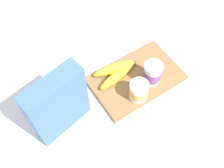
{
  "coord_description": "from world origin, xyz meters",
  "views": [
    {
      "loc": [
        0.4,
        0.44,
        0.92
      ],
      "look_at": [
        0.11,
        0.0,
        0.07
      ],
      "focal_mm": 44.09,
      "sensor_mm": 36.0,
      "label": 1
    }
  ],
  "objects_px": {
    "cereal_box": "(58,105)",
    "yogurt_cup_front": "(152,73)",
    "yogurt_cup_back": "(139,91)",
    "cutting_board": "(136,78)",
    "banana_bunch": "(116,72)"
  },
  "relations": [
    {
      "from": "yogurt_cup_front",
      "to": "banana_bunch",
      "type": "bearing_deg",
      "value": -44.32
    },
    {
      "from": "yogurt_cup_front",
      "to": "yogurt_cup_back",
      "type": "height_order",
      "value": "yogurt_cup_front"
    },
    {
      "from": "cereal_box",
      "to": "cutting_board",
      "type": "bearing_deg",
      "value": 169.98
    },
    {
      "from": "cereal_box",
      "to": "yogurt_cup_front",
      "type": "relative_size",
      "value": 2.84
    },
    {
      "from": "cereal_box",
      "to": "yogurt_cup_front",
      "type": "xyz_separation_m",
      "value": [
        -0.36,
        0.04,
        -0.07
      ]
    },
    {
      "from": "cutting_board",
      "to": "yogurt_cup_front",
      "type": "bearing_deg",
      "value": 133.5
    },
    {
      "from": "yogurt_cup_front",
      "to": "banana_bunch",
      "type": "relative_size",
      "value": 0.5
    },
    {
      "from": "cutting_board",
      "to": "banana_bunch",
      "type": "height_order",
      "value": "banana_bunch"
    },
    {
      "from": "banana_bunch",
      "to": "cutting_board",
      "type": "bearing_deg",
      "value": 137.26
    },
    {
      "from": "cereal_box",
      "to": "yogurt_cup_front",
      "type": "bearing_deg",
      "value": 163.27
    },
    {
      "from": "cereal_box",
      "to": "banana_bunch",
      "type": "distance_m",
      "value": 0.29
    },
    {
      "from": "cutting_board",
      "to": "cereal_box",
      "type": "distance_m",
      "value": 0.35
    },
    {
      "from": "cereal_box",
      "to": "yogurt_cup_back",
      "type": "xyz_separation_m",
      "value": [
        -0.28,
        0.07,
        -0.08
      ]
    },
    {
      "from": "cutting_board",
      "to": "yogurt_cup_back",
      "type": "height_order",
      "value": "yogurt_cup_back"
    },
    {
      "from": "cutting_board",
      "to": "yogurt_cup_back",
      "type": "bearing_deg",
      "value": 58.16
    }
  ]
}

